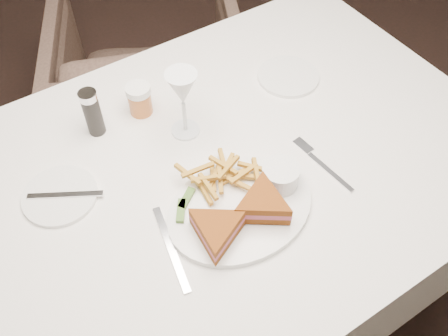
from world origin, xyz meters
The scene contains 4 objects.
ground centered at (0.00, 0.00, 0.00)m, with size 5.00×5.00×0.00m, color black.
table centered at (0.04, 0.00, 0.38)m, with size 1.35×0.90×0.75m, color white.
chair_far centered at (0.13, 0.81, 0.35)m, with size 0.68×0.63×0.70m, color #49362D.
table_setting centered at (0.02, -0.04, 0.79)m, with size 0.79×0.56×0.18m.
Camera 1 is at (-0.24, -0.65, 1.63)m, focal length 40.00 mm.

